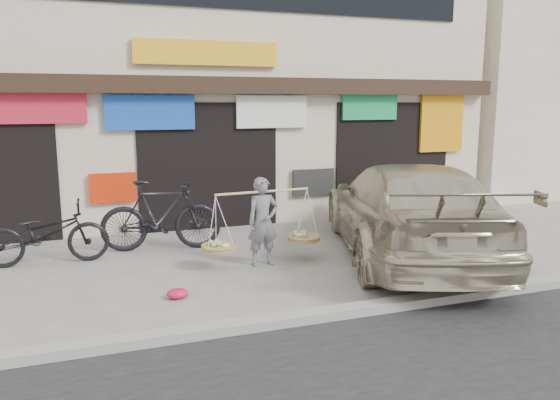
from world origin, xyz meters
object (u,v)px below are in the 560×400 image
object	(u,v)px
bike_0	(46,234)
bike_1	(161,215)
street_vendor	(263,226)
suv	(408,210)

from	to	relation	value
bike_0	bike_1	size ratio (longest dim) A/B	0.93
bike_0	bike_1	world-z (taller)	bike_1
bike_0	bike_1	xyz separation A→B (m)	(1.95, 0.27, 0.13)
street_vendor	bike_1	world-z (taller)	street_vendor
street_vendor	bike_1	xyz separation A→B (m)	(-1.48, 1.53, -0.02)
street_vendor	bike_0	size ratio (longest dim) A/B	1.03
bike_0	suv	bearing A→B (deg)	-104.29
bike_0	street_vendor	bearing A→B (deg)	-109.69
suv	street_vendor	bearing A→B (deg)	11.18
street_vendor	bike_1	bearing A→B (deg)	129.61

